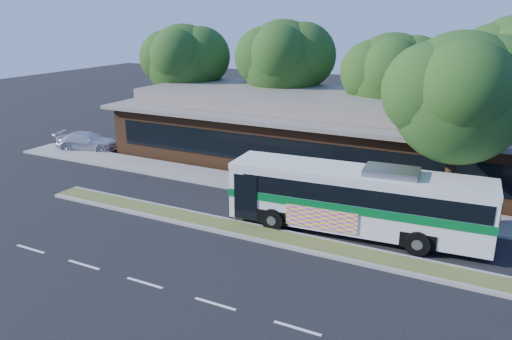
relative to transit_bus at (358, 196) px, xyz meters
name	(u,v)px	position (x,y,z in m)	size (l,w,h in m)	color
ground	(277,245)	(-2.57, -2.75, -1.76)	(120.00, 120.00, 0.00)	black
median_strip	(283,238)	(-2.57, -2.15, -1.69)	(26.00, 1.10, 0.15)	#495B26
sidewalk	(328,197)	(-2.57, 3.65, -1.70)	(44.00, 2.60, 0.12)	gray
parking_lot	(115,144)	(-20.57, 7.25, -1.76)	(14.00, 12.00, 0.01)	black
plaza_building	(364,133)	(-2.57, 10.24, 0.37)	(33.20, 11.20, 4.45)	#55311A
tree_bg_a	(189,61)	(-17.15, 12.39, 4.11)	(6.47, 5.80, 8.63)	black
tree_bg_b	(290,60)	(-9.13, 13.39, 4.38)	(6.69, 6.00, 9.00)	black
tree_bg_c	(398,75)	(-1.16, 12.38, 3.83)	(6.24, 5.60, 8.26)	black
transit_bus	(358,196)	(0.00, 0.00, 0.00)	(11.43, 3.27, 3.17)	white
sedan	(87,141)	(-21.12, 5.07, -1.12)	(1.80, 4.42, 1.28)	silver
sidewalk_tree	(470,96)	(3.84, 2.68, 4.28)	(6.33, 5.68, 8.75)	black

